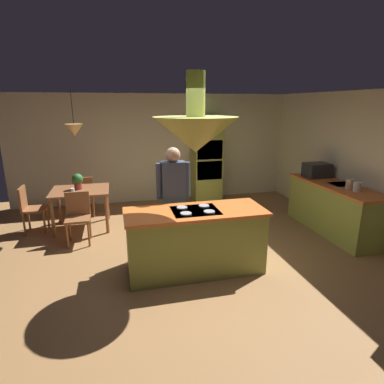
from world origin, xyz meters
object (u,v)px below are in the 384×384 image
Objects in this scene: person_at_island at (174,194)px; chair_facing_island at (78,214)px; oven_tower at (206,159)px; canister_sugar at (350,184)px; dining_table at (81,195)px; kitchen_island at (195,241)px; microwave_on_counter at (317,170)px; chair_by_back_wall at (84,193)px; canister_flour at (357,187)px; cup_on_table at (73,191)px; potted_plant_on_table at (78,181)px; chair_at_corner at (30,206)px.

person_at_island reaches higher than chair_facing_island.
oven_tower is 11.98× the size of canister_sugar.
dining_table is at bearing -157.80° from oven_tower.
microwave_on_counter reaches higher than kitchen_island.
oven_tower is at bearing -170.26° from chair_by_back_wall.
canister_sugar is at bearing 9.44° from kitchen_island.
canister_flour is 0.35× the size of microwave_on_counter.
canister_flour is (4.64, -1.59, 0.18)m from cup_on_table.
chair_by_back_wall is (0.00, 0.66, -0.15)m from dining_table.
person_at_island is 1.95× the size of chair_facing_island.
microwave_on_counter reaches higher than potted_plant_on_table.
canister_sugar is at bearing -19.73° from dining_table.
potted_plant_on_table is at bearing 87.08° from chair_by_back_wall.
person_at_island is 18.81× the size of cup_on_table.
canister_flour is (1.74, -2.95, -0.04)m from oven_tower.
oven_tower is 4.48× the size of microwave_on_counter.
kitchen_island is 0.85m from person_at_island.
oven_tower is at bearing 120.53° from canister_flour.
kitchen_island is 21.53× the size of cup_on_table.
chair_by_back_wall is at bearing 151.45° from canister_flour.
kitchen_island reaches higher than chair_at_corner.
canister_flour is (3.02, -0.36, 0.01)m from person_at_island.
canister_flour is at bearing -59.47° from oven_tower.
kitchen_island is 2.93m from canister_sugar.
chair_facing_island is 0.54m from cup_on_table.
oven_tower is 2.89m from chair_by_back_wall.
chair_at_corner is at bearing -180.00° from dining_table.
dining_table is 11.63× the size of cup_on_table.
chair_facing_island is (-1.70, 1.44, 0.05)m from kitchen_island.
person_at_island is 3.04m from canister_flour.
person_at_island is (-1.28, -2.59, -0.06)m from oven_tower.
chair_facing_island is at bearing -90.00° from dining_table.
oven_tower is (1.10, 3.24, 0.57)m from kitchen_island.
canister_sugar is (2.84, 0.47, 0.54)m from kitchen_island.
person_at_island is (-0.18, 0.65, 0.52)m from kitchen_island.
chair_facing_island is 1.33m from chair_by_back_wall.
kitchen_island is 2.63m from cup_on_table.
chair_by_back_wall is at bearing 163.40° from microwave_on_counter.
potted_plant_on_table is 1.74× the size of canister_sugar.
oven_tower is at bearing 32.81° from chair_facing_island.
chair_at_corner is 9.67× the size of cup_on_table.
chair_at_corner is at bearing -162.84° from oven_tower.
potted_plant_on_table reaches higher than kitchen_island.
microwave_on_counter is at bearing -97.23° from chair_at_corner.
oven_tower is 3.43m from canister_flour.
canister_flour is 0.18m from canister_sugar.
chair_at_corner is 1.89× the size of microwave_on_counter.
chair_facing_island is at bearing -76.70° from cup_on_table.
potted_plant_on_table is 4.87m from canister_sugar.
kitchen_island is at bearing 121.61° from chair_by_back_wall.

